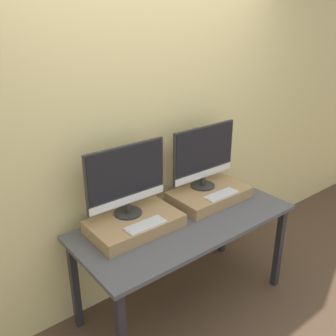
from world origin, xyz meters
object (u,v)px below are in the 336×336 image
at_px(monitor_left, 127,178).
at_px(monitor_right, 204,155).
at_px(keyboard_right, 221,194).
at_px(keyboard_left, 145,225).

relative_size(monitor_left, monitor_right, 1.00).
bearing_deg(keyboard_right, monitor_left, 163.70).
distance_m(keyboard_left, keyboard_right, 0.72).
height_order(monitor_left, keyboard_left, monitor_left).
bearing_deg(monitor_left, keyboard_left, -90.00).
relative_size(monitor_left, keyboard_left, 2.15).
distance_m(monitor_left, keyboard_left, 0.34).
xyz_separation_m(keyboard_left, monitor_right, (0.72, 0.21, 0.27)).
height_order(monitor_left, monitor_right, same).
xyz_separation_m(monitor_right, keyboard_right, (-0.00, -0.21, -0.27)).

